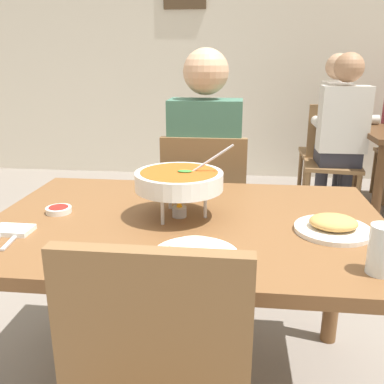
% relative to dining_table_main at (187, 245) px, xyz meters
% --- Properties ---
extents(cafe_rear_partition, '(10.00, 0.10, 3.00)m').
position_rel_dining_table_main_xyz_m(cafe_rear_partition, '(0.00, 3.37, 0.87)').
color(cafe_rear_partition, beige).
rests_on(cafe_rear_partition, ground_plane).
extents(dining_table_main, '(1.35, 0.91, 0.73)m').
position_rel_dining_table_main_xyz_m(dining_table_main, '(0.00, 0.00, 0.00)').
color(dining_table_main, brown).
rests_on(dining_table_main, ground_plane).
extents(chair_diner_main, '(0.44, 0.44, 0.90)m').
position_rel_dining_table_main_xyz_m(chair_diner_main, '(-0.00, 0.74, -0.12)').
color(chair_diner_main, brown).
rests_on(chair_diner_main, ground_plane).
extents(diner_main, '(0.40, 0.45, 1.31)m').
position_rel_dining_table_main_xyz_m(diner_main, '(0.00, 0.78, 0.11)').
color(diner_main, '#2D2D38').
rests_on(diner_main, ground_plane).
extents(curry_bowl, '(0.33, 0.30, 0.26)m').
position_rel_dining_table_main_xyz_m(curry_bowl, '(-0.03, 0.02, 0.23)').
color(curry_bowl, silver).
rests_on(curry_bowl, dining_table_main).
extents(rice_plate, '(0.24, 0.24, 0.06)m').
position_rel_dining_table_main_xyz_m(rice_plate, '(0.06, -0.30, 0.12)').
color(rice_plate, white).
rests_on(rice_plate, dining_table_main).
extents(appetizer_plate, '(0.24, 0.24, 0.06)m').
position_rel_dining_table_main_xyz_m(appetizer_plate, '(0.47, -0.06, 0.12)').
color(appetizer_plate, white).
rests_on(appetizer_plate, dining_table_main).
extents(sauce_dish, '(0.09, 0.09, 0.02)m').
position_rel_dining_table_main_xyz_m(sauce_dish, '(-0.46, 0.01, 0.11)').
color(sauce_dish, white).
rests_on(sauce_dish, dining_table_main).
extents(napkin_folded, '(0.12, 0.08, 0.02)m').
position_rel_dining_table_main_xyz_m(napkin_folded, '(-0.53, -0.18, 0.11)').
color(napkin_folded, white).
rests_on(napkin_folded, dining_table_main).
extents(spoon_utensil, '(0.03, 0.17, 0.01)m').
position_rel_dining_table_main_xyz_m(spoon_utensil, '(-0.50, -0.23, 0.10)').
color(spoon_utensil, silver).
rests_on(spoon_utensil, dining_table_main).
extents(drink_glass, '(0.07, 0.07, 0.13)m').
position_rel_dining_table_main_xyz_m(drink_glass, '(0.54, -0.33, 0.16)').
color(drink_glass, silver).
rests_on(drink_glass, dining_table_main).
extents(chair_bg_left, '(0.49, 0.49, 0.90)m').
position_rel_dining_table_main_xyz_m(chair_bg_left, '(0.94, 2.18, -0.12)').
color(chair_bg_left, brown).
rests_on(chair_bg_left, ground_plane).
extents(chair_bg_middle, '(0.45, 0.45, 0.90)m').
position_rel_dining_table_main_xyz_m(chair_bg_middle, '(1.05, 2.55, -0.12)').
color(chair_bg_middle, brown).
rests_on(chair_bg_middle, ground_plane).
extents(patron_bg_left, '(0.40, 0.45, 1.31)m').
position_rel_dining_table_main_xyz_m(patron_bg_left, '(0.96, 2.05, 0.11)').
color(patron_bg_left, '#2D2D38').
rests_on(patron_bg_left, ground_plane).
extents(patron_bg_middle, '(0.45, 0.40, 1.31)m').
position_rel_dining_table_main_xyz_m(patron_bg_middle, '(1.04, 2.55, 0.11)').
color(patron_bg_middle, '#2D2D38').
rests_on(patron_bg_middle, ground_plane).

